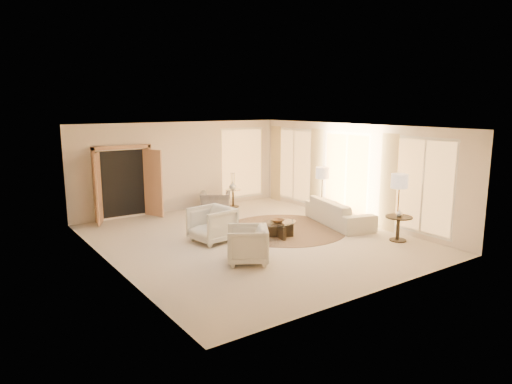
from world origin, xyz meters
TOP-DOWN VIEW (x-y plane):
  - room at (0.00, 0.00)m, footprint 7.04×8.04m
  - windows_right at (3.45, 0.10)m, footprint 0.10×6.40m
  - window_back_corner at (2.30, 3.95)m, footprint 1.70×0.10m
  - curtains_right at (3.40, 1.00)m, footprint 0.06×5.20m
  - french_doors at (-1.90, 3.82)m, footprint 1.95×0.66m
  - area_rug at (1.24, 0.24)m, footprint 3.70×3.70m
  - sofa at (2.84, -0.20)m, footprint 1.51×2.56m
  - armchair_left at (-0.93, 0.39)m, footprint 0.99×1.04m
  - armchair_right at (-1.05, -1.36)m, footprint 1.12×1.14m
  - accent_chair at (0.79, 3.21)m, footprint 1.11×1.02m
  - coffee_table at (0.64, -0.23)m, footprint 1.37×1.37m
  - end_table at (2.90, -2.18)m, footprint 0.66×0.66m
  - side_table at (1.56, 3.40)m, footprint 0.51×0.51m
  - floor_lamp_near at (2.77, 0.45)m, footprint 0.38×0.38m
  - floor_lamp_far at (2.90, -2.13)m, footprint 0.40×0.40m
  - bowl at (0.64, -0.23)m, footprint 0.38×0.38m
  - end_vase at (2.90, -2.18)m, footprint 0.21×0.21m
  - side_vase at (1.56, 3.40)m, footprint 0.31×0.31m

SIDE VIEW (x-z plane):
  - area_rug at x=1.24m, z-range 0.00..0.01m
  - coffee_table at x=0.64m, z-range 0.05..0.44m
  - sofa at x=2.84m, z-range 0.00..0.70m
  - side_table at x=1.56m, z-range 0.06..0.65m
  - accent_chair at x=0.79m, z-range 0.00..0.81m
  - end_table at x=2.90m, z-range 0.11..0.74m
  - bowl at x=0.64m, z-range 0.39..0.47m
  - armchair_right at x=-1.05m, z-range 0.00..0.87m
  - armchair_left at x=-0.93m, z-range 0.00..0.95m
  - end_vase at x=2.90m, z-range 0.62..0.79m
  - side_vase at x=1.56m, z-range 0.58..0.85m
  - french_doors at x=-1.90m, z-range -0.01..2.15m
  - curtains_right at x=3.40m, z-range 0.00..2.60m
  - floor_lamp_near at x=2.77m, z-range 0.55..2.10m
  - windows_right at x=3.45m, z-range 0.15..2.55m
  - window_back_corner at x=2.30m, z-range 0.15..2.55m
  - room at x=0.00m, z-range -0.02..2.81m
  - floor_lamp_far at x=2.90m, z-range 0.59..2.26m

